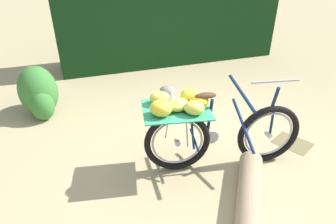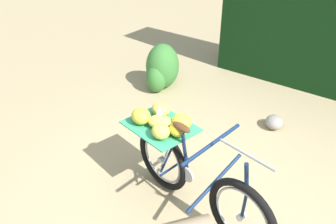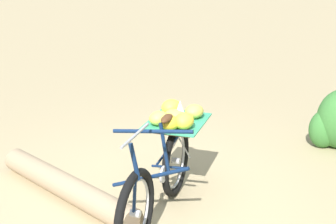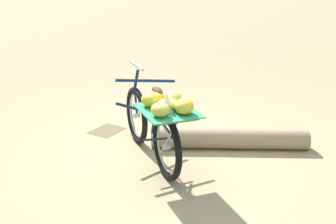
% 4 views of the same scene
% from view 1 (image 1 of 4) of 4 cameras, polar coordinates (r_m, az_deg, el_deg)
% --- Properties ---
extents(ground_plane, '(60.00, 60.00, 0.00)m').
position_cam_1_polar(ground_plane, '(3.57, 8.26, -8.54)').
color(ground_plane, tan).
extents(bicycle, '(1.30, 1.61, 1.03)m').
position_cam_1_polar(bicycle, '(3.10, 8.35, -2.93)').
color(bicycle, black).
rests_on(bicycle, ground_plane).
extents(shrub_cluster, '(0.80, 0.55, 0.76)m').
position_cam_1_polar(shrub_cluster, '(4.69, -24.50, 3.41)').
color(shrub_cluster, '#387533').
rests_on(shrub_cluster, ground_plane).
extents(path_stone, '(0.29, 0.24, 0.18)m').
position_cam_1_polar(path_stone, '(4.92, -0.12, 4.20)').
color(path_stone, gray).
rests_on(path_stone, ground_plane).
extents(leaf_litter_patch, '(0.44, 0.36, 0.01)m').
position_cam_1_polar(leaf_litter_patch, '(4.07, 23.63, -5.70)').
color(leaf_litter_patch, olive).
rests_on(leaf_litter_patch, ground_plane).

